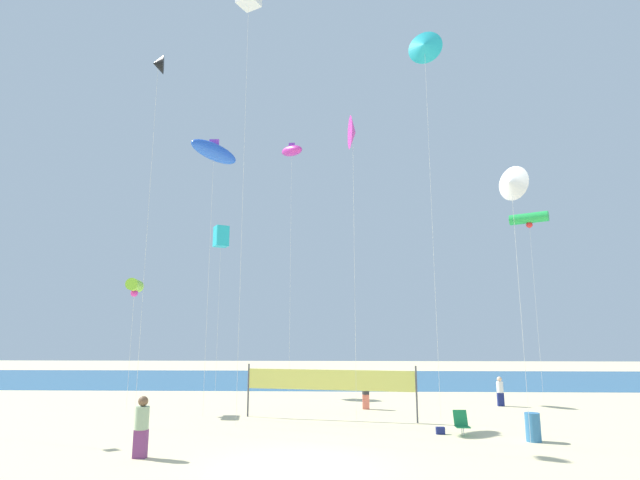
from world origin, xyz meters
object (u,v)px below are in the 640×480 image
(kite_lime_tube, at_px, (135,286))
(kite_green_tube, at_px, (529,219))
(volleyball_net, at_px, (329,382))
(kite_black_delta, at_px, (158,65))
(beach_handbag, at_px, (440,431))
(beachgoer_white_shirt, at_px, (500,390))
(trash_barrel, at_px, (533,427))
(kite_cyan_delta, at_px, (425,46))
(kite_magenta_inflatable, at_px, (292,151))
(kite_blue_inflatable, at_px, (214,152))
(folding_beach_chair, at_px, (461,422))
(kite_magenta_delta, at_px, (353,133))
(beachgoer_sage_shirt, at_px, (142,425))
(kite_white_delta, at_px, (511,183))
(kite_cyan_box, at_px, (221,237))
(beachgoer_charcoal_shirt, at_px, (366,392))

(kite_lime_tube, relative_size, kite_green_tube, 0.58)
(volleyball_net, xyz_separation_m, kite_black_delta, (-8.01, -2.20, 14.67))
(kite_black_delta, bearing_deg, kite_green_tube, 25.42)
(volleyball_net, relative_size, beach_handbag, 23.10)
(beachgoer_white_shirt, distance_m, volleyball_net, 10.26)
(beachgoer_white_shirt, relative_size, trash_barrel, 1.56)
(volleyball_net, height_order, kite_cyan_delta, kite_cyan_delta)
(beachgoer_white_shirt, xyz_separation_m, kite_magenta_inflatable, (-11.81, 4.46, 15.45))
(beach_handbag, relative_size, kite_green_tube, 0.03)
(kite_blue_inflatable, height_order, kite_black_delta, kite_black_delta)
(folding_beach_chair, xyz_separation_m, kite_black_delta, (-13.11, 1.14, 15.84))
(kite_cyan_delta, distance_m, kite_magenta_delta, 5.95)
(beach_handbag, height_order, kite_magenta_inflatable, kite_magenta_inflatable)
(beachgoer_sage_shirt, bearing_deg, kite_magenta_inflatable, 128.47)
(kite_white_delta, bearing_deg, kite_lime_tube, 157.66)
(beachgoer_sage_shirt, height_order, kite_magenta_delta, kite_magenta_delta)
(volleyball_net, relative_size, kite_blue_inflatable, 0.56)
(kite_cyan_delta, distance_m, kite_cyan_box, 18.03)
(kite_magenta_delta, bearing_deg, kite_cyan_delta, 5.52)
(beachgoer_charcoal_shirt, height_order, kite_blue_inflatable, kite_blue_inflatable)
(beach_handbag, height_order, kite_cyan_box, kite_cyan_box)
(kite_lime_tube, bearing_deg, beachgoer_charcoal_shirt, 4.90)
(kite_cyan_delta, bearing_deg, kite_cyan_box, 139.26)
(kite_white_delta, bearing_deg, kite_magenta_delta, 147.58)
(kite_magenta_delta, distance_m, kite_blue_inflatable, 7.33)
(kite_magenta_inflatable, height_order, kite_green_tube, kite_magenta_inflatable)
(trash_barrel, relative_size, kite_cyan_box, 0.09)
(kite_lime_tube, height_order, kite_cyan_delta, kite_cyan_delta)
(folding_beach_chair, distance_m, beach_handbag, 0.86)
(beach_handbag, height_order, kite_white_delta, kite_white_delta)
(kite_cyan_delta, distance_m, kite_blue_inflatable, 11.90)
(kite_green_tube, bearing_deg, kite_white_delta, -113.63)
(kite_cyan_box, bearing_deg, kite_cyan_delta, -40.74)
(kite_lime_tube, bearing_deg, folding_beach_chair, -20.04)
(kite_magenta_inflatable, height_order, kite_black_delta, kite_magenta_inflatable)
(kite_green_tube, bearing_deg, beachgoer_charcoal_shirt, -158.21)
(trash_barrel, bearing_deg, beachgoer_white_shirt, 79.08)
(beach_handbag, height_order, kite_lime_tube, kite_lime_tube)
(folding_beach_chair, bearing_deg, trash_barrel, -67.77)
(folding_beach_chair, bearing_deg, kite_green_tube, 14.25)
(beachgoer_sage_shirt, height_order, kite_cyan_box, kite_cyan_box)
(beach_handbag, xyz_separation_m, kite_magenta_inflatable, (-7.00, 12.30, 16.13))
(beachgoer_white_shirt, bearing_deg, kite_green_tube, 89.29)
(folding_beach_chair, relative_size, kite_magenta_delta, 0.06)
(kite_cyan_delta, bearing_deg, trash_barrel, -55.60)
(beach_handbag, height_order, kite_black_delta, kite_black_delta)
(kite_lime_tube, xyz_separation_m, kite_magenta_delta, (11.41, -3.36, 6.96))
(beachgoer_white_shirt, bearing_deg, volleyball_net, -104.57)
(kite_white_delta, xyz_separation_m, kite_blue_inflatable, (-13.04, 5.54, 3.55))
(kite_cyan_box, xyz_separation_m, kite_magenta_inflatable, (4.91, -0.87, 5.84))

